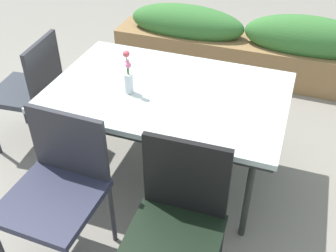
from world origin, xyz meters
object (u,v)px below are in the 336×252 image
object	(u,v)px
dining_table	(168,96)
chair_near_left	(58,184)
flower_vase	(128,77)
chair_end_left	(32,87)
chair_near_right	(177,220)
planter_box	(244,46)

from	to	relation	value
dining_table	chair_near_left	distance (m)	0.88
chair_near_left	flower_vase	world-z (taller)	flower_vase
chair_end_left	flower_vase	bearing A→B (deg)	-103.20
chair_near_right	planter_box	bearing A→B (deg)	-88.79
flower_vase	planter_box	bearing A→B (deg)	75.98
dining_table	chair_end_left	bearing A→B (deg)	179.63
chair_near_left	chair_near_right	world-z (taller)	chair_near_right
chair_end_left	chair_near_left	bearing A→B (deg)	-143.37
dining_table	chair_end_left	world-z (taller)	chair_end_left
chair_near_left	planter_box	size ratio (longest dim) A/B	0.35
chair_near_right	chair_end_left	world-z (taller)	chair_near_right
chair_near_left	chair_end_left	size ratio (longest dim) A/B	1.01
chair_near_right	flower_vase	xyz separation A→B (m)	(-0.55, 0.69, 0.32)
chair_near_right	chair_end_left	size ratio (longest dim) A/B	1.01
chair_near_left	chair_near_right	size ratio (longest dim) A/B	1.00
chair_near_right	planter_box	distance (m)	2.43
planter_box	chair_end_left	bearing A→B (deg)	-128.27
dining_table	chair_near_right	size ratio (longest dim) A/B	1.64
chair_near_left	chair_end_left	xyz separation A→B (m)	(-0.73, 0.81, -0.01)
planter_box	chair_near_right	bearing A→B (deg)	-87.28
dining_table	chair_near_left	size ratio (longest dim) A/B	1.65
chair_near_right	chair_end_left	xyz separation A→B (m)	(-1.39, 0.80, 0.01)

